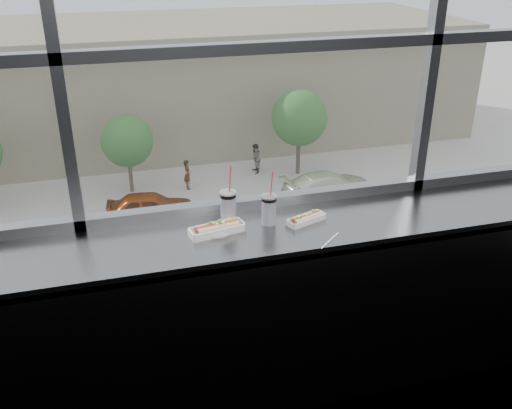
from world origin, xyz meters
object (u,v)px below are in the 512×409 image
object	(u,v)px
car_far_b	(150,202)
car_near_c	(97,297)
soda_cup_left	(228,205)
hotdog_tray_left	(217,228)
hotdog_tray_right	(306,218)
tree_center	(127,141)
soda_cup_right	(269,208)
loose_straw	(330,240)
wrapper	(219,234)
car_far_c	(329,182)
pedestrian_c	(187,172)
car_near_e	(492,235)
tree_right	(299,118)
pedestrian_d	(255,156)
car_near_d	(338,261)

from	to	relation	value
car_far_b	car_near_c	size ratio (longest dim) A/B	0.97
soda_cup_left	car_near_c	distance (m)	19.65
hotdog_tray_left	hotdog_tray_right	xyz separation A→B (m)	(0.49, -0.01, -0.01)
hotdog_tray_left	tree_center	world-z (taller)	hotdog_tray_left
soda_cup_right	loose_straw	world-z (taller)	soda_cup_right
wrapper	car_near_c	distance (m)	19.72
hotdog_tray_left	car_far_c	distance (m)	28.92
loose_straw	car_far_c	size ratio (longest dim) A/B	0.03
hotdog_tray_left	car_far_b	world-z (taller)	hotdog_tray_left
car_far_c	pedestrian_c	world-z (taller)	pedestrian_c
car_near_e	tree_right	distance (m)	13.22
hotdog_tray_right	soda_cup_right	size ratio (longest dim) A/B	0.76
soda_cup_right	loose_straw	size ratio (longest dim) A/B	1.62
wrapper	pedestrian_c	xyz separation A→B (m)	(3.92, 27.82, -11.02)
car_far_b	tree_right	world-z (taller)	tree_right
soda_cup_left	wrapper	size ratio (longest dim) A/B	3.16
loose_straw	tree_center	world-z (taller)	loose_straw
soda_cup_right	pedestrian_d	world-z (taller)	soda_cup_right
soda_cup_left	tree_right	world-z (taller)	soda_cup_left
soda_cup_left	soda_cup_right	bearing A→B (deg)	-21.82
car_far_b	hotdog_tray_left	bearing A→B (deg)	-176.60
pedestrian_c	hotdog_tray_left	bearing A→B (deg)	171.96
soda_cup_right	tree_right	world-z (taller)	soda_cup_right
car_near_d	tree_center	world-z (taller)	tree_center
hotdog_tray_left	car_near_d	bearing A→B (deg)	52.01
car_near_c	car_near_e	bearing A→B (deg)	-86.85
car_near_c	pedestrian_c	size ratio (longest dim) A/B	2.96
loose_straw	pedestrian_c	world-z (taller)	loose_straw
hotdog_tray_left	car_near_d	world-z (taller)	hotdog_tray_left
loose_straw	soda_cup_right	bearing A→B (deg)	90.24
wrapper	car_near_c	bearing A→B (deg)	95.13
loose_straw	wrapper	size ratio (longest dim) A/B	1.81
car_near_c	tree_right	distance (m)	17.37
car_near_e	wrapper	bearing A→B (deg)	140.69
wrapper	car_far_b	bearing A→B (deg)	86.73
soda_cup_right	tree_right	bearing A→B (deg)	69.48
wrapper	car_near_e	size ratio (longest dim) A/B	0.02
loose_straw	tree_center	xyz separation A→B (m)	(0.20, 28.50, -9.03)
pedestrian_d	tree_center	world-z (taller)	tree_center
loose_straw	car_far_b	xyz separation A→B (m)	(0.85, 24.50, -11.03)
car_near_c	car_near_e	distance (m)	17.34
car_far_c	soda_cup_right	bearing A→B (deg)	149.31
car_near_e	tree_right	world-z (taller)	tree_right
wrapper	soda_cup_left	bearing A→B (deg)	60.80
wrapper	car_far_c	distance (m)	28.95
pedestrian_c	tree_right	size ratio (longest dim) A/B	0.40
loose_straw	car_near_c	bearing A→B (deg)	55.30
hotdog_tray_left	car_near_e	bearing A→B (deg)	34.95
pedestrian_d	tree_center	xyz separation A→B (m)	(-7.62, -0.78, 1.92)
soda_cup_left	hotdog_tray_left	bearing A→B (deg)	-127.71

